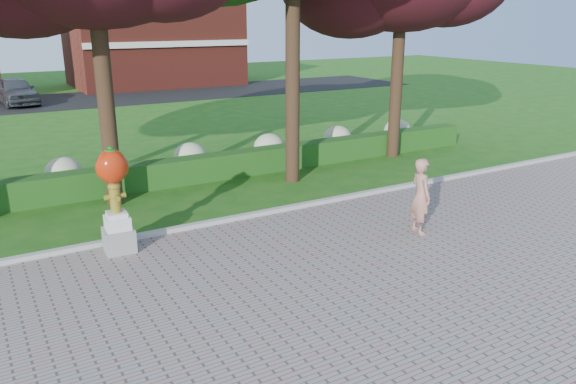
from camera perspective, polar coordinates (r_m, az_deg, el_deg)
The scene contains 10 objects.
ground at distance 11.94m, azimuth -0.61°, elevation -7.61°, with size 100.00×100.00×0.00m, color #1D5916.
walkway at distance 9.11m, azimuth 12.45°, elevation -16.56°, with size 40.00×14.00×0.04m, color gray.
curb at distance 14.40m, azimuth -6.52°, elevation -2.92°, with size 40.00×0.18×0.15m, color #ADADA5.
lawn_hedge at distance 17.88m, azimuth -11.76°, elevation 1.96°, with size 24.00×0.70×0.80m, color #214D16.
hydrangea_row at distance 18.93m, azimuth -11.13°, elevation 3.32°, with size 20.10×1.10×0.99m.
street at distance 38.13m, azimuth -22.10°, elevation 8.55°, with size 50.00×8.00×0.02m, color black.
building_right at distance 45.46m, azimuth -13.51°, elevation 14.61°, with size 12.00×8.00×6.40m, color maroon.
hydrant_sculpture at distance 12.76m, azimuth -17.17°, elevation -0.47°, with size 0.70×0.68×2.39m.
woman at distance 13.74m, azimuth 13.32°, elevation -0.39°, with size 0.67×0.44×1.84m, color tan.
parked_car at distance 37.59m, azimuth -25.99°, elevation 9.23°, with size 1.91×4.75×1.62m, color #414348.
Camera 1 is at (-5.32, -9.42, 5.05)m, focal length 35.00 mm.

